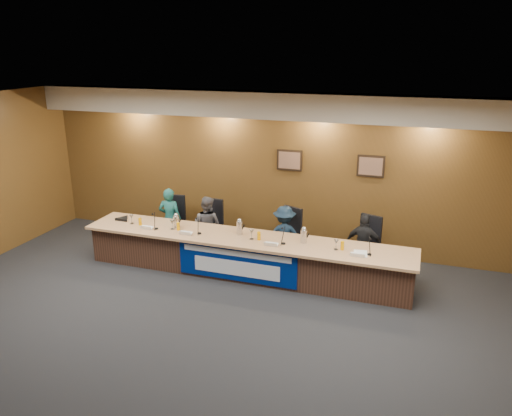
% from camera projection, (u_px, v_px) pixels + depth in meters
% --- Properties ---
extents(floor, '(10.00, 10.00, 0.00)m').
position_uv_depth(floor, '(187.00, 343.00, 7.11)').
color(floor, black).
rests_on(floor, ground).
extents(ceiling, '(10.00, 8.00, 0.04)m').
position_uv_depth(ceiling, '(176.00, 118.00, 6.11)').
color(ceiling, silver).
rests_on(ceiling, wall_back).
extents(wall_back, '(10.00, 0.04, 3.20)m').
position_uv_depth(wall_back, '(271.00, 170.00, 10.21)').
color(wall_back, '#583A19').
rests_on(wall_back, floor).
extents(soffit, '(10.00, 0.50, 0.50)m').
position_uv_depth(soffit, '(268.00, 105.00, 9.56)').
color(soffit, beige).
rests_on(soffit, wall_back).
extents(dais_body, '(6.00, 0.80, 0.70)m').
position_uv_depth(dais_body, '(245.00, 256.00, 9.16)').
color(dais_body, '#40251A').
rests_on(dais_body, floor).
extents(dais_top, '(6.10, 0.95, 0.05)m').
position_uv_depth(dais_top, '(244.00, 238.00, 9.00)').
color(dais_top, tan).
rests_on(dais_top, dais_body).
extents(banner, '(2.20, 0.02, 0.65)m').
position_uv_depth(banner, '(237.00, 264.00, 8.78)').
color(banner, navy).
rests_on(banner, dais_body).
extents(banner_text_upper, '(2.00, 0.01, 0.10)m').
position_uv_depth(banner_text_upper, '(236.00, 254.00, 8.70)').
color(banner_text_upper, silver).
rests_on(banner_text_upper, banner).
extents(banner_text_lower, '(1.60, 0.01, 0.28)m').
position_uv_depth(banner_text_lower, '(236.00, 268.00, 8.79)').
color(banner_text_lower, silver).
rests_on(banner_text_lower, banner).
extents(wall_photo_left, '(0.52, 0.04, 0.42)m').
position_uv_depth(wall_photo_left, '(290.00, 160.00, 9.98)').
color(wall_photo_left, black).
rests_on(wall_photo_left, wall_back).
extents(wall_photo_right, '(0.52, 0.04, 0.42)m').
position_uv_depth(wall_photo_right, '(371.00, 166.00, 9.49)').
color(wall_photo_right, black).
rests_on(wall_photo_right, wall_back).
extents(panelist_a, '(0.51, 0.36, 1.30)m').
position_uv_depth(panelist_a, '(170.00, 219.00, 10.23)').
color(panelist_a, '#16504C').
rests_on(panelist_a, floor).
extents(panelist_b, '(0.64, 0.53, 1.21)m').
position_uv_depth(panelist_b, '(207.00, 225.00, 9.99)').
color(panelist_b, '#4C4B50').
rests_on(panelist_b, floor).
extents(panelist_c, '(0.84, 0.61, 1.17)m').
position_uv_depth(panelist_c, '(284.00, 236.00, 9.50)').
color(panelist_c, '#102031').
rests_on(panelist_c, floor).
extents(panelist_d, '(0.72, 0.37, 1.18)m').
position_uv_depth(panelist_d, '(364.00, 245.00, 9.04)').
color(panelist_d, black).
rests_on(panelist_d, floor).
extents(office_chair_a, '(0.53, 0.53, 0.08)m').
position_uv_depth(office_chair_a, '(173.00, 225.00, 10.37)').
color(office_chair_a, black).
rests_on(office_chair_a, floor).
extents(office_chair_b, '(0.50, 0.50, 0.08)m').
position_uv_depth(office_chair_b, '(209.00, 230.00, 10.12)').
color(office_chair_b, black).
rests_on(office_chair_b, floor).
extents(office_chair_c, '(0.63, 0.63, 0.08)m').
position_uv_depth(office_chair_c, '(286.00, 239.00, 9.63)').
color(office_chair_c, black).
rests_on(office_chair_c, floor).
extents(office_chair_d, '(0.61, 0.61, 0.08)m').
position_uv_depth(office_chair_d, '(364.00, 249.00, 9.17)').
color(office_chair_d, black).
rests_on(office_chair_d, floor).
extents(nameplate_a, '(0.24, 0.08, 0.10)m').
position_uv_depth(nameplate_a, '(146.00, 227.00, 9.34)').
color(nameplate_a, white).
rests_on(nameplate_a, dais_top).
extents(microphone_a, '(0.07, 0.07, 0.02)m').
position_uv_depth(microphone_a, '(156.00, 229.00, 9.38)').
color(microphone_a, black).
rests_on(microphone_a, dais_top).
extents(juice_glass_a, '(0.06, 0.06, 0.15)m').
position_uv_depth(juice_glass_a, '(140.00, 222.00, 9.54)').
color(juice_glass_a, '#F7A600').
rests_on(juice_glass_a, dais_top).
extents(water_glass_a, '(0.08, 0.08, 0.18)m').
position_uv_depth(water_glass_a, '(132.00, 219.00, 9.63)').
color(water_glass_a, silver).
rests_on(water_glass_a, dais_top).
extents(nameplate_b, '(0.24, 0.08, 0.10)m').
position_uv_depth(nameplate_b, '(185.00, 233.00, 9.06)').
color(nameplate_b, white).
rests_on(nameplate_b, dais_top).
extents(microphone_b, '(0.07, 0.07, 0.02)m').
position_uv_depth(microphone_b, '(199.00, 233.00, 9.14)').
color(microphone_b, black).
rests_on(microphone_b, dais_top).
extents(juice_glass_b, '(0.06, 0.06, 0.15)m').
position_uv_depth(juice_glass_b, '(178.00, 226.00, 9.30)').
color(juice_glass_b, '#F7A600').
rests_on(juice_glass_b, dais_top).
extents(water_glass_b, '(0.08, 0.08, 0.18)m').
position_uv_depth(water_glass_b, '(172.00, 225.00, 9.35)').
color(water_glass_b, silver).
rests_on(water_glass_b, dais_top).
extents(nameplate_c, '(0.24, 0.08, 0.10)m').
position_uv_depth(nameplate_c, '(271.00, 244.00, 8.55)').
color(nameplate_c, white).
rests_on(nameplate_c, dais_top).
extents(microphone_c, '(0.07, 0.07, 0.02)m').
position_uv_depth(microphone_c, '(283.00, 243.00, 8.67)').
color(microphone_c, black).
rests_on(microphone_c, dais_top).
extents(juice_glass_c, '(0.06, 0.06, 0.15)m').
position_uv_depth(juice_glass_c, '(259.00, 236.00, 8.84)').
color(juice_glass_c, '#F7A600').
rests_on(juice_glass_c, dais_top).
extents(water_glass_c, '(0.08, 0.08, 0.18)m').
position_uv_depth(water_glass_c, '(252.00, 234.00, 8.86)').
color(water_glass_c, silver).
rests_on(water_glass_c, dais_top).
extents(nameplate_d, '(0.24, 0.08, 0.10)m').
position_uv_depth(nameplate_d, '(357.00, 255.00, 8.12)').
color(nameplate_d, white).
rests_on(nameplate_d, dais_top).
extents(microphone_d, '(0.07, 0.07, 0.02)m').
position_uv_depth(microphone_d, '(369.00, 254.00, 8.22)').
color(microphone_d, black).
rests_on(microphone_d, dais_top).
extents(juice_glass_d, '(0.06, 0.06, 0.15)m').
position_uv_depth(juice_glass_d, '(342.00, 246.00, 8.41)').
color(juice_glass_d, '#F7A600').
rests_on(juice_glass_d, dais_top).
extents(water_glass_d, '(0.08, 0.08, 0.18)m').
position_uv_depth(water_glass_d, '(336.00, 245.00, 8.40)').
color(water_glass_d, silver).
rests_on(water_glass_d, dais_top).
extents(carafe_left, '(0.12, 0.12, 0.23)m').
position_uv_depth(carafe_left, '(176.00, 222.00, 9.42)').
color(carafe_left, silver).
rests_on(carafe_left, dais_top).
extents(carafe_mid, '(0.11, 0.11, 0.25)m').
position_uv_depth(carafe_mid, '(240.00, 228.00, 9.08)').
color(carafe_mid, silver).
rests_on(carafe_mid, dais_top).
extents(carafe_right, '(0.12, 0.12, 0.24)m').
position_uv_depth(carafe_right, '(304.00, 236.00, 8.70)').
color(carafe_right, silver).
rests_on(carafe_right, dais_top).
extents(speakerphone, '(0.32, 0.32, 0.05)m').
position_uv_depth(speakerphone, '(123.00, 219.00, 9.85)').
color(speakerphone, black).
rests_on(speakerphone, dais_top).
extents(paper_stack, '(0.26, 0.33, 0.01)m').
position_uv_depth(paper_stack, '(360.00, 253.00, 8.28)').
color(paper_stack, white).
rests_on(paper_stack, dais_top).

